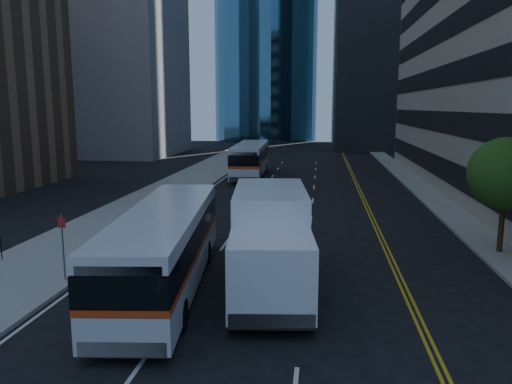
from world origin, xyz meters
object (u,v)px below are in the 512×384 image
bus_front (165,246)px  bus_rear (250,159)px  street_tree (506,174)px  box_truck (270,241)px

bus_front → bus_rear: size_ratio=0.97×
street_tree → bus_front: 14.90m
street_tree → box_truck: 11.47m
bus_front → box_truck: bearing=-3.7°
street_tree → box_truck: street_tree is taller
street_tree → bus_front: street_tree is taller
bus_rear → box_truck: 29.93m
street_tree → box_truck: size_ratio=0.66×
bus_rear → street_tree: bearing=-60.7°
bus_rear → bus_front: bearing=-90.2°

